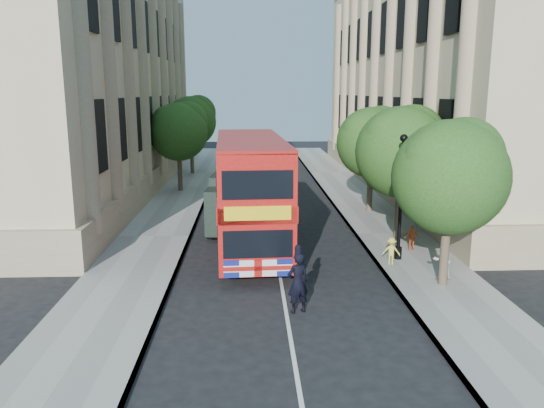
{
  "coord_description": "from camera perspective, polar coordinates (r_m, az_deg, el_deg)",
  "views": [
    {
      "loc": [
        -1.12,
        -14.84,
        6.94
      ],
      "look_at": [
        -0.2,
        6.91,
        2.3
      ],
      "focal_mm": 35.0,
      "sensor_mm": 36.0,
      "label": 1
    }
  ],
  "objects": [
    {
      "name": "pavement_right",
      "position": [
        26.68,
        12.62,
        -3.21
      ],
      "size": [
        3.5,
        80.0,
        0.12
      ],
      "primitive_type": "cube",
      "color": "gray",
      "rests_on": "ground"
    },
    {
      "name": "ground",
      "position": [
        16.42,
        1.78,
        -12.97
      ],
      "size": [
        120.0,
        120.0,
        0.0
      ],
      "primitive_type": "plane",
      "color": "black",
      "rests_on": "ground"
    },
    {
      "name": "building_right",
      "position": [
        41.66,
        19.19,
        14.23
      ],
      "size": [
        12.0,
        38.0,
        18.0
      ],
      "primitive_type": "cube",
      "color": "tan",
      "rests_on": "ground"
    },
    {
      "name": "double_decker_bus",
      "position": [
        23.44,
        -2.35,
        1.58
      ],
      "size": [
        3.28,
        10.66,
        4.87
      ],
      "rotation": [
        0.0,
        0.0,
        0.05
      ],
      "color": "#A8100B",
      "rests_on": "ground"
    },
    {
      "name": "tree_left_far",
      "position": [
        37.27,
        -9.96,
        8.02
      ],
      "size": [
        4.0,
        4.0,
        6.3
      ],
      "color": "#473828",
      "rests_on": "ground"
    },
    {
      "name": "pavement_left",
      "position": [
        26.19,
        -12.53,
        -3.49
      ],
      "size": [
        3.5,
        80.0,
        0.12
      ],
      "primitive_type": "cube",
      "color": "gray",
      "rests_on": "ground"
    },
    {
      "name": "tree_right_mid",
      "position": [
        24.99,
        13.85,
        5.96
      ],
      "size": [
        4.2,
        4.2,
        6.37
      ],
      "color": "#473828",
      "rests_on": "ground"
    },
    {
      "name": "building_left",
      "position": [
        40.91,
        -21.14,
        14.14
      ],
      "size": [
        12.0,
        38.0,
        18.0
      ],
      "primitive_type": "cube",
      "color": "tan",
      "rests_on": "ground"
    },
    {
      "name": "police_constable",
      "position": [
        16.98,
        2.79,
        -8.46
      ],
      "size": [
        0.85,
        0.71,
        1.99
      ],
      "primitive_type": "imported",
      "rotation": [
        0.0,
        0.0,
        3.52
      ],
      "color": "black",
      "rests_on": "ground"
    },
    {
      "name": "tree_right_far",
      "position": [
        30.79,
        10.75,
        6.93
      ],
      "size": [
        4.0,
        4.0,
        6.15
      ],
      "color": "#473828",
      "rests_on": "ground"
    },
    {
      "name": "child_b",
      "position": [
        21.88,
        12.7,
        -4.94
      ],
      "size": [
        0.78,
        0.57,
        1.09
      ],
      "primitive_type": "imported",
      "rotation": [
        0.0,
        0.0,
        2.88
      ],
      "color": "#D1CA47",
      "rests_on": "pavement_right"
    },
    {
      "name": "tree_right_near",
      "position": [
        19.37,
        18.72,
        3.41
      ],
      "size": [
        4.0,
        4.0,
        6.08
      ],
      "color": "#473828",
      "rests_on": "ground"
    },
    {
      "name": "tree_left_back",
      "position": [
        45.19,
        -8.67,
        9.07
      ],
      "size": [
        4.2,
        4.2,
        6.65
      ],
      "color": "#473828",
      "rests_on": "ground"
    },
    {
      "name": "woman_pedestrian",
      "position": [
        20.52,
        17.79,
        -5.67
      ],
      "size": [
        0.92,
        0.82,
        1.57
      ],
      "primitive_type": "imported",
      "rotation": [
        0.0,
        0.0,
        3.49
      ],
      "color": "beige",
      "rests_on": "pavement_right"
    },
    {
      "name": "lamp_post",
      "position": [
        22.17,
        13.67,
        0.16
      ],
      "size": [
        0.32,
        0.32,
        5.16
      ],
      "color": "black",
      "rests_on": "pavement_right"
    },
    {
      "name": "child_a",
      "position": [
        23.96,
        14.83,
        -3.55
      ],
      "size": [
        0.69,
        0.42,
        1.1
      ],
      "primitive_type": "imported",
      "rotation": [
        0.0,
        0.0,
        2.89
      ],
      "color": "#DA5F26",
      "rests_on": "pavement_right"
    },
    {
      "name": "box_van",
      "position": [
        26.76,
        -4.33,
        0.02
      ],
      "size": [
        2.41,
        5.1,
        2.83
      ],
      "rotation": [
        0.0,
        0.0,
        -0.08
      ],
      "color": "black",
      "rests_on": "ground"
    }
  ]
}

